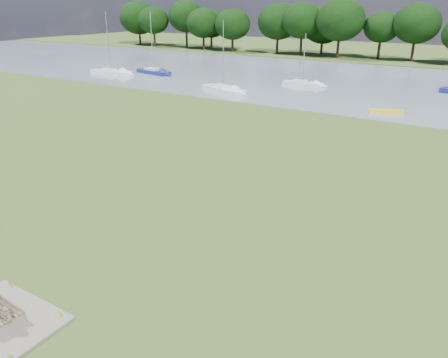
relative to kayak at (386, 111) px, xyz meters
The scene contains 9 objects.
ground 25.92m from the kayak, 99.24° to the right, with size 220.00×220.00×0.00m, color olive.
river 16.94m from the kayak, 104.22° to the left, with size 220.00×40.00×0.10m, color slate.
far_bank 46.60m from the kayak, 95.12° to the left, with size 220.00×20.00×0.40m, color #4C6626.
kayak is the anchor object (origin of this frame).
tree_line 43.33m from the kayak, 98.61° to the left, with size 137.79×8.73×10.57m.
sailboat_0 16.83m from the kayak, 142.85° to the left, with size 5.39×1.85×6.73m.
sailboat_1 37.88m from the kayak, 168.89° to the left, with size 6.58×2.89×9.16m.
sailboat_2 43.00m from the kayak, behind, with size 7.05×2.52×9.25m.
sailboat_3 20.42m from the kayak, behind, with size 6.90×3.92×8.51m.
Camera 1 is at (13.35, -20.27, 10.59)m, focal length 35.00 mm.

